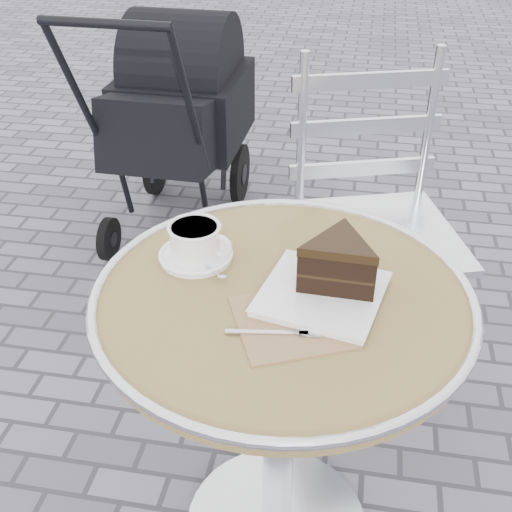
% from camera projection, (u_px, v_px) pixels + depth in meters
% --- Properties ---
extents(cafe_table, '(0.72, 0.72, 0.74)m').
position_uv_depth(cafe_table, '(281.00, 359.00, 1.28)').
color(cafe_table, silver).
rests_on(cafe_table, ground).
extents(cappuccino_set, '(0.15, 0.15, 0.07)m').
position_uv_depth(cappuccino_set, '(196.00, 244.00, 1.27)').
color(cappuccino_set, white).
rests_on(cappuccino_set, cafe_table).
extents(cake_plate_set, '(0.31, 0.34, 0.11)m').
position_uv_depth(cake_plate_set, '(334.00, 271.00, 1.16)').
color(cake_plate_set, '#936D50').
rests_on(cake_plate_set, cafe_table).
extents(bistro_chair, '(0.55, 0.55, 0.97)m').
position_uv_depth(bistro_chair, '(370.00, 187.00, 1.83)').
color(bistro_chair, silver).
rests_on(bistro_chair, ground).
extents(baby_stroller, '(0.48, 0.97, 1.00)m').
position_uv_depth(baby_stroller, '(178.00, 124.00, 2.61)').
color(baby_stroller, black).
rests_on(baby_stroller, ground).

